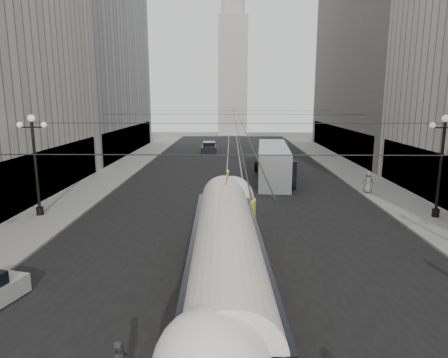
{
  "coord_description": "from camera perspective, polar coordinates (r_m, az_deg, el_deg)",
  "views": [
    {
      "loc": [
        -0.35,
        -6.47,
        7.46
      ],
      "look_at": [
        -0.7,
        13.72,
        3.4
      ],
      "focal_mm": 32.0,
      "sensor_mm": 36.0,
      "label": 1
    }
  ],
  "objects": [
    {
      "name": "building_left_far",
      "position": [
        58.31,
        -19.65,
        17.48
      ],
      "size": [
        12.6,
        28.6,
        28.6
      ],
      "color": "#999999",
      "rests_on": "ground"
    },
    {
      "name": "rail_right",
      "position": [
        39.7,
        2.56,
        0.53
      ],
      "size": [
        0.12,
        85.0,
        0.04
      ],
      "primitive_type": "cube",
      "color": "gray",
      "rests_on": "ground"
    },
    {
      "name": "sedan_white_far",
      "position": [
        51.09,
        6.78,
        3.65
      ],
      "size": [
        3.16,
        5.0,
        1.47
      ],
      "color": "silver",
      "rests_on": "ground"
    },
    {
      "name": "sidewalk_left",
      "position": [
        44.66,
        -14.15,
        1.5
      ],
      "size": [
        4.0,
        72.0,
        0.15
      ],
      "primitive_type": "cube",
      "color": "gray",
      "rests_on": "ground"
    },
    {
      "name": "sidewalk_right",
      "position": [
        44.84,
        16.96,
        1.39
      ],
      "size": [
        4.0,
        72.0,
        0.15
      ],
      "primitive_type": "cube",
      "color": "gray",
      "rests_on": "ground"
    },
    {
      "name": "road",
      "position": [
        39.68,
        1.47,
        0.53
      ],
      "size": [
        20.0,
        85.0,
        0.02
      ],
      "primitive_type": "cube",
      "color": "black",
      "rests_on": "ground"
    },
    {
      "name": "lamppost_left_mid",
      "position": [
        27.62,
        -25.38,
        2.54
      ],
      "size": [
        1.86,
        0.44,
        6.37
      ],
      "color": "black",
      "rests_on": "sidewalk_left"
    },
    {
      "name": "distant_tower",
      "position": [
        86.8,
        1.27,
        16.33
      ],
      "size": [
        6.0,
        6.0,
        31.36
      ],
      "color": "#B2AFA8",
      "rests_on": "ground"
    },
    {
      "name": "building_right_far",
      "position": [
        58.82,
        22.53,
        19.2
      ],
      "size": [
        12.6,
        32.6,
        32.6
      ],
      "color": "#514C47",
      "rests_on": "ground"
    },
    {
      "name": "catenary",
      "position": [
        38.0,
        1.71,
        8.99
      ],
      "size": [
        25.0,
        72.0,
        0.23
      ],
      "color": "black",
      "rests_on": "ground"
    },
    {
      "name": "city_bus",
      "position": [
        37.51,
        7.0,
        2.53
      ],
      "size": [
        3.53,
        12.72,
        3.19
      ],
      "color": "#939597",
      "rests_on": "ground"
    },
    {
      "name": "pedestrian_sidewalk_right",
      "position": [
        33.49,
        19.87,
        -0.41
      ],
      "size": [
        0.95,
        0.71,
        1.73
      ],
      "primitive_type": "imported",
      "rotation": [
        0.0,
        0.0,
        2.89
      ],
      "color": "slate",
      "rests_on": "sidewalk_right"
    },
    {
      "name": "streetcar",
      "position": [
        14.84,
        0.34,
        -11.34
      ],
      "size": [
        2.99,
        16.15,
        3.54
      ],
      "color": "yellow",
      "rests_on": "ground"
    },
    {
      "name": "sedan_dark_far",
      "position": [
        56.79,
        -2.15,
        4.5
      ],
      "size": [
        2.2,
        4.85,
        1.5
      ],
      "color": "black",
      "rests_on": "ground"
    },
    {
      "name": "lamppost_right_mid",
      "position": [
        27.94,
        28.62,
        2.34
      ],
      "size": [
        1.86,
        0.44,
        6.37
      ],
      "color": "black",
      "rests_on": "sidewalk_right"
    },
    {
      "name": "rail_left",
      "position": [
        39.68,
        0.39,
        0.54
      ],
      "size": [
        0.12,
        85.0,
        0.04
      ],
      "primitive_type": "cube",
      "color": "gray",
      "rests_on": "ground"
    }
  ]
}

